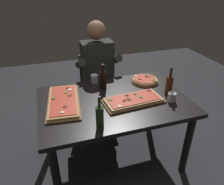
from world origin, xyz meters
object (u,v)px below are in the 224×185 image
(vinegar_bottle_green, at_px, (103,79))
(seated_diner, at_px, (98,70))
(pizza_rectangular_front, at_px, (133,100))
(oil_bottle_amber, at_px, (169,85))
(dining_table, at_px, (114,108))
(pizza_round_far, at_px, (145,80))
(wine_bottle_dark, at_px, (100,117))
(tumbler_far_side, at_px, (94,79))
(pizza_rectangular_left, at_px, (64,101))
(tumbler_near_camera, at_px, (172,97))
(diner_chair, at_px, (97,84))

(vinegar_bottle_green, xyz_separation_m, seated_diner, (0.07, 0.48, -0.10))
(pizza_rectangular_front, height_order, oil_bottle_amber, oil_bottle_amber)
(oil_bottle_amber, bearing_deg, pizza_rectangular_front, -175.37)
(dining_table, distance_m, pizza_round_far, 0.53)
(wine_bottle_dark, bearing_deg, vinegar_bottle_green, 72.17)
(vinegar_bottle_green, relative_size, seated_diner, 0.20)
(seated_diner, bearing_deg, tumbler_far_side, -111.48)
(pizza_rectangular_left, xyz_separation_m, tumbler_far_side, (0.38, 0.33, 0.03))
(tumbler_near_camera, bearing_deg, diner_chair, 114.12)
(pizza_rectangular_front, bearing_deg, wine_bottle_dark, -144.35)
(pizza_rectangular_left, height_order, seated_diner, seated_diner)
(pizza_rectangular_front, relative_size, diner_chair, 0.66)
(vinegar_bottle_green, distance_m, seated_diner, 0.49)
(vinegar_bottle_green, distance_m, tumbler_far_side, 0.18)
(pizza_rectangular_left, height_order, wine_bottle_dark, wine_bottle_dark)
(seated_diner, bearing_deg, wine_bottle_dark, -103.89)
(oil_bottle_amber, xyz_separation_m, seated_diner, (-0.51, 0.80, -0.10))
(diner_chair, bearing_deg, wine_bottle_dark, -102.59)
(pizza_rectangular_front, height_order, tumbler_far_side, tumbler_far_side)
(oil_bottle_amber, bearing_deg, vinegar_bottle_green, 150.74)
(pizza_rectangular_left, bearing_deg, pizza_rectangular_front, -15.94)
(pizza_round_far, bearing_deg, tumbler_far_side, 164.01)
(pizza_round_far, bearing_deg, seated_diner, 130.73)
(pizza_round_far, relative_size, seated_diner, 0.23)
(tumbler_far_side, bearing_deg, oil_bottle_amber, -37.18)
(pizza_rectangular_front, bearing_deg, seated_diner, 98.11)
(pizza_rectangular_front, relative_size, tumbler_far_side, 6.38)
(vinegar_bottle_green, bearing_deg, seated_diner, 81.58)
(pizza_rectangular_left, bearing_deg, diner_chair, 57.09)
(dining_table, xyz_separation_m, tumbler_far_side, (-0.09, 0.41, 0.14))
(pizza_rectangular_left, distance_m, tumbler_near_camera, 1.01)
(tumbler_near_camera, height_order, seated_diner, seated_diner)
(seated_diner, bearing_deg, dining_table, -93.20)
(dining_table, relative_size, tumbler_far_side, 15.46)
(pizza_rectangular_front, relative_size, pizza_rectangular_left, 0.89)
(dining_table, height_order, oil_bottle_amber, oil_bottle_amber)
(vinegar_bottle_green, relative_size, tumbler_near_camera, 3.11)
(pizza_rectangular_left, distance_m, oil_bottle_amber, 1.02)
(pizza_rectangular_front, distance_m, tumbler_near_camera, 0.36)
(pizza_rectangular_left, xyz_separation_m, vinegar_bottle_green, (0.43, 0.18, 0.08))
(pizza_rectangular_front, distance_m, pizza_rectangular_left, 0.65)
(tumbler_near_camera, relative_size, seated_diner, 0.06)
(pizza_rectangular_front, distance_m, tumbler_far_side, 0.57)
(dining_table, bearing_deg, pizza_rectangular_left, 170.30)
(tumbler_near_camera, height_order, tumbler_far_side, tumbler_far_side)
(wine_bottle_dark, bearing_deg, oil_bottle_amber, 21.90)
(pizza_rectangular_left, bearing_deg, tumbler_near_camera, -15.56)
(pizza_round_far, bearing_deg, dining_table, -150.01)
(pizza_rectangular_left, xyz_separation_m, oil_bottle_amber, (1.01, -0.15, 0.08))
(dining_table, distance_m, seated_diner, 0.74)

